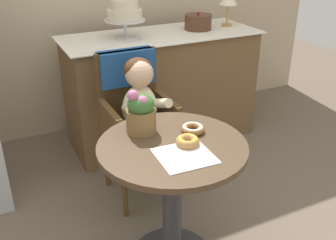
{
  "coord_description": "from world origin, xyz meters",
  "views": [
    {
      "loc": [
        -0.73,
        -1.46,
        1.64
      ],
      "look_at": [
        0.05,
        0.15,
        0.77
      ],
      "focal_mm": 42.22,
      "sensor_mm": 36.0,
      "label": 1
    }
  ],
  "objects_px": {
    "donut_front": "(188,141)",
    "round_layer_cake": "(198,22)",
    "seated_child": "(142,105)",
    "tiered_cake_stand": "(125,13)",
    "cafe_table": "(172,181)",
    "donut_mid": "(193,129)",
    "wicker_chair": "(133,102)",
    "flower_vase": "(141,112)"
  },
  "relations": [
    {
      "from": "donut_front",
      "to": "round_layer_cake",
      "type": "xyz_separation_m",
      "value": [
        0.82,
        1.35,
        0.22
      ]
    },
    {
      "from": "seated_child",
      "to": "tiered_cake_stand",
      "type": "distance_m",
      "value": 0.86
    },
    {
      "from": "cafe_table",
      "to": "tiered_cake_stand",
      "type": "height_order",
      "value": "tiered_cake_stand"
    },
    {
      "from": "donut_mid",
      "to": "tiered_cake_stand",
      "type": "bearing_deg",
      "value": 84.81
    },
    {
      "from": "cafe_table",
      "to": "wicker_chair",
      "type": "height_order",
      "value": "wicker_chair"
    },
    {
      "from": "donut_mid",
      "to": "round_layer_cake",
      "type": "distance_m",
      "value": 1.47
    },
    {
      "from": "donut_front",
      "to": "donut_mid",
      "type": "height_order",
      "value": "donut_front"
    },
    {
      "from": "wicker_chair",
      "to": "donut_front",
      "type": "xyz_separation_m",
      "value": [
        -0.02,
        -0.77,
        0.1
      ]
    },
    {
      "from": "seated_child",
      "to": "flower_vase",
      "type": "distance_m",
      "value": 0.45
    },
    {
      "from": "wicker_chair",
      "to": "seated_child",
      "type": "height_order",
      "value": "seated_child"
    },
    {
      "from": "donut_front",
      "to": "donut_mid",
      "type": "distance_m",
      "value": 0.13
    },
    {
      "from": "donut_front",
      "to": "round_layer_cake",
      "type": "bearing_deg",
      "value": 58.69
    },
    {
      "from": "flower_vase",
      "to": "donut_front",
      "type": "bearing_deg",
      "value": -57.36
    },
    {
      "from": "cafe_table",
      "to": "donut_front",
      "type": "xyz_separation_m",
      "value": [
        0.06,
        -0.04,
        0.23
      ]
    },
    {
      "from": "donut_front",
      "to": "flower_vase",
      "type": "relative_size",
      "value": 0.5
    },
    {
      "from": "cafe_table",
      "to": "flower_vase",
      "type": "xyz_separation_m",
      "value": [
        -0.08,
        0.18,
        0.32
      ]
    },
    {
      "from": "flower_vase",
      "to": "tiered_cake_stand",
      "type": "bearing_deg",
      "value": 73.07
    },
    {
      "from": "donut_front",
      "to": "seated_child",
      "type": "bearing_deg",
      "value": 88.18
    },
    {
      "from": "wicker_chair",
      "to": "donut_mid",
      "type": "xyz_separation_m",
      "value": [
        0.07,
        -0.66,
        0.1
      ]
    },
    {
      "from": "donut_front",
      "to": "tiered_cake_stand",
      "type": "xyz_separation_m",
      "value": [
        0.2,
        1.34,
        0.34
      ]
    },
    {
      "from": "tiered_cake_stand",
      "to": "donut_front",
      "type": "bearing_deg",
      "value": -98.4
    },
    {
      "from": "donut_mid",
      "to": "flower_vase",
      "type": "height_order",
      "value": "flower_vase"
    },
    {
      "from": "round_layer_cake",
      "to": "donut_front",
      "type": "bearing_deg",
      "value": -121.31
    },
    {
      "from": "cafe_table",
      "to": "round_layer_cake",
      "type": "xyz_separation_m",
      "value": [
        0.88,
        1.31,
        0.45
      ]
    },
    {
      "from": "round_layer_cake",
      "to": "tiered_cake_stand",
      "type": "bearing_deg",
      "value": -178.82
    },
    {
      "from": "donut_front",
      "to": "tiered_cake_stand",
      "type": "distance_m",
      "value": 1.4
    },
    {
      "from": "donut_front",
      "to": "flower_vase",
      "type": "xyz_separation_m",
      "value": [
        -0.14,
        0.22,
        0.08
      ]
    },
    {
      "from": "wicker_chair",
      "to": "tiered_cake_stand",
      "type": "distance_m",
      "value": 0.75
    },
    {
      "from": "donut_front",
      "to": "donut_mid",
      "type": "bearing_deg",
      "value": 50.56
    },
    {
      "from": "wicker_chair",
      "to": "flower_vase",
      "type": "xyz_separation_m",
      "value": [
        -0.16,
        -0.54,
        0.19
      ]
    },
    {
      "from": "donut_front",
      "to": "cafe_table",
      "type": "bearing_deg",
      "value": 145.52
    },
    {
      "from": "cafe_table",
      "to": "round_layer_cake",
      "type": "relative_size",
      "value": 3.31
    },
    {
      "from": "donut_front",
      "to": "tiered_cake_stand",
      "type": "bearing_deg",
      "value": 81.6
    },
    {
      "from": "cafe_table",
      "to": "donut_front",
      "type": "height_order",
      "value": "donut_front"
    },
    {
      "from": "donut_mid",
      "to": "round_layer_cake",
      "type": "xyz_separation_m",
      "value": [
        0.74,
        1.25,
        0.22
      ]
    },
    {
      "from": "wicker_chair",
      "to": "round_layer_cake",
      "type": "relative_size",
      "value": 4.38
    },
    {
      "from": "wicker_chair",
      "to": "cafe_table",
      "type": "bearing_deg",
      "value": -94.43
    },
    {
      "from": "donut_mid",
      "to": "seated_child",
      "type": "bearing_deg",
      "value": 97.44
    },
    {
      "from": "flower_vase",
      "to": "tiered_cake_stand",
      "type": "xyz_separation_m",
      "value": [
        0.34,
        1.12,
        0.26
      ]
    },
    {
      "from": "seated_child",
      "to": "cafe_table",
      "type": "bearing_deg",
      "value": -97.88
    },
    {
      "from": "cafe_table",
      "to": "flower_vase",
      "type": "distance_m",
      "value": 0.38
    },
    {
      "from": "wicker_chair",
      "to": "seated_child",
      "type": "bearing_deg",
      "value": -88.22
    }
  ]
}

